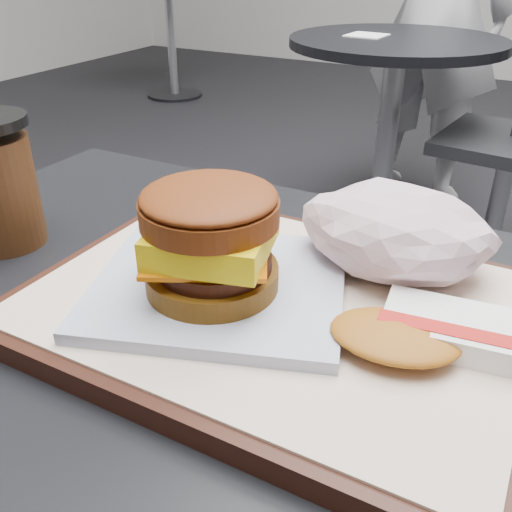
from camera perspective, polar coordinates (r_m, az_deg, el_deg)
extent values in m
cube|color=black|center=(0.43, -3.23, -11.52)|extent=(0.80, 0.60, 0.04)
cube|color=black|center=(0.44, 2.05, -5.31)|extent=(0.38, 0.28, 0.02)
cube|color=silver|center=(0.44, 2.07, -4.24)|extent=(0.36, 0.26, 0.00)
cube|color=silver|center=(0.44, -3.65, -2.95)|extent=(0.24, 0.22, 0.01)
cylinder|color=brown|center=(0.43, -4.41, -2.05)|extent=(0.13, 0.13, 0.02)
cylinder|color=black|center=(0.42, -4.25, -0.49)|extent=(0.11, 0.11, 0.01)
cube|color=#D56707|center=(0.42, -4.83, 0.68)|extent=(0.12, 0.12, 0.00)
cube|color=yellow|center=(0.41, -4.38, 1.79)|extent=(0.10, 0.10, 0.02)
cylinder|color=#6F300F|center=(0.40, -4.69, 4.45)|extent=(0.13, 0.13, 0.02)
ellipsoid|color=maroon|center=(0.40, -4.76, 5.95)|extent=(0.12, 0.12, 0.02)
cube|color=white|center=(0.41, 18.86, -6.89)|extent=(0.10, 0.07, 0.02)
cube|color=red|center=(0.39, 18.63, -6.93)|extent=(0.09, 0.02, 0.00)
ellipsoid|color=#BA6E1D|center=(0.39, 13.71, -7.77)|extent=(0.10, 0.08, 0.01)
cylinder|color=black|center=(2.24, 11.78, 1.48)|extent=(0.44, 0.44, 0.02)
cylinder|color=#A5A5AA|center=(2.10, 12.77, 10.20)|extent=(0.07, 0.07, 0.70)
cylinder|color=black|center=(2.02, 13.96, 20.02)|extent=(0.70, 0.70, 0.03)
cube|color=white|center=(2.03, 11.01, 20.85)|extent=(0.13, 0.13, 0.00)
cylinder|color=#A3A3A8|center=(2.10, 22.88, 4.07)|extent=(0.06, 0.06, 0.44)
cube|color=black|center=(2.01, 24.19, 10.24)|extent=(0.46, 0.46, 0.04)
imported|color=silver|center=(2.57, 17.76, 22.58)|extent=(0.63, 0.47, 1.58)
cylinder|color=black|center=(4.44, -8.10, 15.69)|extent=(0.40, 0.40, 0.02)
cylinder|color=#A5A5AA|center=(4.38, -8.44, 20.27)|extent=(0.06, 0.06, 0.70)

